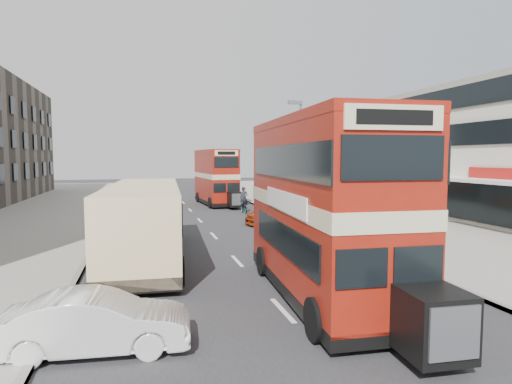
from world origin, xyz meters
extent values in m
plane|color=#28282B|center=(0.00, 0.00, 0.00)|extent=(160.00, 160.00, 0.00)
cube|color=#28282B|center=(0.00, 20.00, 0.01)|extent=(12.00, 90.00, 0.01)
cube|color=gray|center=(12.00, 20.00, 0.07)|extent=(12.00, 90.00, 0.15)
cube|color=gray|center=(-12.00, 20.00, 0.07)|extent=(12.00, 90.00, 0.15)
cube|color=gray|center=(-6.10, 20.00, 0.07)|extent=(0.20, 90.00, 0.16)
cube|color=gray|center=(6.10, 20.00, 0.07)|extent=(0.20, 90.00, 0.16)
cube|color=beige|center=(20.00, 22.00, 4.50)|extent=(8.00, 46.00, 9.00)
cube|color=black|center=(15.95, 22.00, 1.60)|extent=(0.10, 44.00, 2.40)
cube|color=gray|center=(20.00, 22.00, 9.10)|extent=(8.20, 46.20, 0.40)
cube|color=white|center=(15.10, 22.00, 3.00)|extent=(1.80, 44.00, 0.20)
cylinder|color=slate|center=(6.60, 18.00, 4.00)|extent=(0.16, 0.16, 8.00)
cube|color=slate|center=(6.20, 18.00, 8.00)|extent=(1.00, 0.20, 0.25)
cube|color=black|center=(1.58, 2.94, 0.37)|extent=(3.18, 8.61, 0.37)
cube|color=maroon|center=(1.58, 2.94, 1.64)|extent=(3.16, 8.61, 2.33)
cube|color=beige|center=(1.58, 2.94, 2.96)|extent=(3.20, 8.65, 0.48)
cube|color=maroon|center=(1.58, 2.94, 4.23)|extent=(3.16, 8.61, 2.22)
cube|color=maroon|center=(1.58, 2.94, 5.42)|extent=(3.18, 8.63, 0.26)
cube|color=black|center=(1.94, -1.95, 0.95)|extent=(1.35, 1.34, 1.37)
cube|color=black|center=(2.77, 29.70, 0.34)|extent=(2.97, 7.82, 0.34)
cube|color=maroon|center=(2.77, 29.70, 1.49)|extent=(2.95, 7.82, 2.11)
cube|color=beige|center=(2.77, 29.70, 2.68)|extent=(2.99, 7.87, 0.43)
cube|color=maroon|center=(2.77, 29.70, 3.83)|extent=(2.95, 7.82, 2.01)
cube|color=maroon|center=(2.77, 29.70, 4.92)|extent=(2.97, 7.84, 0.24)
cube|color=black|center=(3.68, 25.34, 0.86)|extent=(1.23, 1.23, 1.25)
cube|color=black|center=(-3.72, 9.44, 0.45)|extent=(3.45, 11.29, 0.45)
cube|color=beige|center=(-3.72, 9.44, 1.73)|extent=(3.42, 11.29, 2.90)
imported|color=white|center=(-4.83, 0.61, 0.68)|extent=(4.22, 1.80, 1.35)
imported|color=#9C350F|center=(5.00, 16.93, 0.72)|extent=(5.03, 2.16, 1.44)
imported|color=red|center=(5.54, 19.63, 0.53)|extent=(3.94, 2.00, 1.07)
imported|color=gray|center=(8.75, 13.13, 0.99)|extent=(0.65, 0.47, 1.69)
imported|color=gray|center=(3.83, 22.89, 0.45)|extent=(0.61, 1.71, 0.90)
imported|color=#212129|center=(3.83, 22.89, 1.21)|extent=(0.63, 0.42, 1.71)
camera|label=1|loc=(-3.79, -9.26, 4.35)|focal=30.04mm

